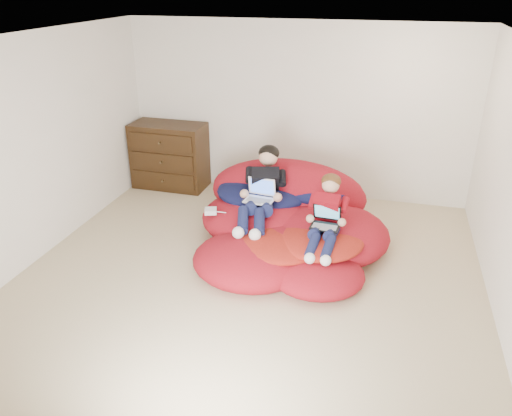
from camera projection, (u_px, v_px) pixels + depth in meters
The scene contains 9 objects.
room_shell at pixel (249, 259), 5.44m from camera, with size 5.10×5.10×2.77m.
dresser at pixel (170, 156), 7.70m from camera, with size 1.12×0.63×1.00m.
beanbag_pile at pixel (288, 222), 6.14m from camera, with size 2.41×2.42×0.94m.
cream_pillow at pixel (268, 172), 6.72m from camera, with size 0.43×0.27×0.27m, color silver.
older_boy at pixel (262, 186), 6.04m from camera, with size 0.44×1.22×0.78m.
younger_boy at pixel (327, 213), 5.54m from camera, with size 0.33×0.99×0.70m.
laptop_white at pixel (260, 194), 5.99m from camera, with size 0.36×0.32×0.25m.
laptop_black at pixel (326, 220), 5.53m from camera, with size 0.33×0.32×0.22m.
power_adapter at pixel (211, 211), 6.07m from camera, with size 0.14×0.14×0.05m, color white.
Camera 1 is at (1.29, -4.52, 3.02)m, focal length 35.00 mm.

